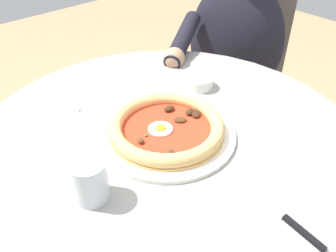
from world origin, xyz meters
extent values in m
cylinder|color=#999993|center=(0.00, 0.00, 0.71)|extent=(0.95, 0.95, 0.03)
cylinder|color=gray|center=(0.00, 0.00, 0.36)|extent=(0.11, 0.11, 0.67)
cylinder|color=white|center=(0.00, 0.00, 0.72)|extent=(0.33, 0.33, 0.01)
cylinder|color=#E0B26B|center=(0.00, 0.00, 0.73)|extent=(0.28, 0.28, 0.01)
torus|color=#E0B26B|center=(0.00, 0.00, 0.74)|extent=(0.28, 0.28, 0.03)
cylinder|color=red|center=(0.00, 0.00, 0.74)|extent=(0.26, 0.26, 0.00)
cylinder|color=white|center=(-0.01, 0.01, 0.74)|extent=(0.06, 0.06, 0.00)
ellipsoid|color=yellow|center=(-0.01, 0.01, 0.74)|extent=(0.03, 0.03, 0.02)
ellipsoid|color=brown|center=(-0.08, 0.00, 0.74)|extent=(0.02, 0.02, 0.01)
ellipsoid|color=#3D2314|center=(0.06, 0.05, 0.74)|extent=(0.03, 0.02, 0.01)
ellipsoid|color=#4C2D19|center=(0.04, 0.00, 0.74)|extent=(0.04, 0.04, 0.01)
ellipsoid|color=#3D2314|center=(0.08, 0.01, 0.74)|extent=(0.03, 0.03, 0.01)
ellipsoid|color=#4C2D19|center=(-0.05, -0.07, 0.74)|extent=(0.03, 0.03, 0.01)
ellipsoid|color=#3D2314|center=(0.09, -0.01, 0.74)|extent=(0.04, 0.04, 0.01)
ellipsoid|color=#2D6B28|center=(-0.08, -0.06, 0.74)|extent=(0.01, 0.01, 0.00)
ellipsoid|color=#2D6B28|center=(0.07, 0.05, 0.74)|extent=(0.01, 0.01, 0.00)
ellipsoid|color=#2D6B28|center=(-0.05, 0.01, 0.74)|extent=(0.01, 0.01, 0.00)
cylinder|color=silver|center=(-0.24, -0.05, 0.76)|extent=(0.07, 0.07, 0.09)
cylinder|color=silver|center=(-0.24, -0.05, 0.73)|extent=(0.06, 0.06, 0.03)
cube|color=silver|center=(0.00, -0.27, 0.72)|extent=(0.02, 0.12, 0.00)
cube|color=black|center=(-0.01, -0.37, 0.72)|extent=(0.02, 0.09, 0.01)
cylinder|color=white|center=(0.22, 0.10, 0.73)|extent=(0.08, 0.08, 0.03)
cylinder|color=olive|center=(0.22, 0.10, 0.74)|extent=(0.06, 0.06, 0.01)
cube|color=#BCBCC1|center=(-0.10, 0.31, 0.72)|extent=(0.01, 0.16, 0.00)
cube|color=#282833|center=(0.60, 0.28, 0.23)|extent=(0.40, 0.43, 0.45)
ellipsoid|color=black|center=(0.60, 0.28, 0.69)|extent=(0.35, 0.42, 0.48)
cylinder|color=black|center=(0.35, 0.31, 0.76)|extent=(0.26, 0.18, 0.12)
sphere|color=tan|center=(0.27, 0.26, 0.74)|extent=(0.07, 0.07, 0.07)
cube|color=#504A45|center=(0.65, 0.30, 0.46)|extent=(0.52, 0.52, 0.02)
cube|color=#504A45|center=(0.82, 0.38, 0.65)|extent=(0.17, 0.33, 0.38)
cylinder|color=#4C4742|center=(0.41, 0.38, 0.22)|extent=(0.02, 0.02, 0.45)
cylinder|color=#4C4742|center=(0.56, 0.06, 0.22)|extent=(0.02, 0.02, 0.45)
cylinder|color=#4C4742|center=(0.73, 0.53, 0.22)|extent=(0.02, 0.02, 0.45)
cylinder|color=#4C4742|center=(0.88, 0.21, 0.22)|extent=(0.02, 0.02, 0.45)
camera|label=1|loc=(-0.44, -0.50, 1.25)|focal=37.88mm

